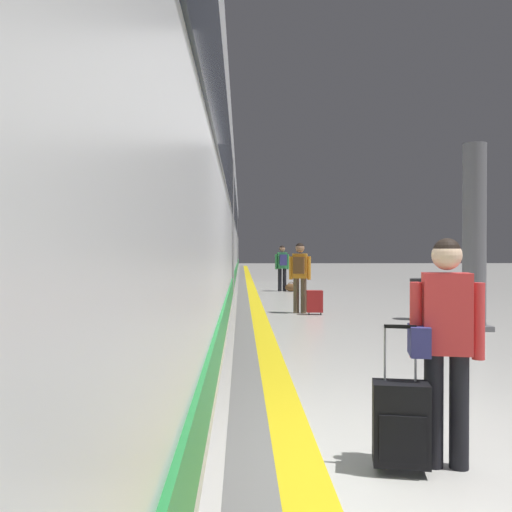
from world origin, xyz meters
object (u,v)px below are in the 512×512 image
(duffel_bag_mid, at_px, (291,287))
(suitcase_near, at_px, (315,301))
(platform_pillar, at_px, (474,241))
(rolling_suitcase_foreground, at_px, (401,423))
(waste_bin, at_px, (420,299))
(passenger_near, at_px, (300,271))
(passenger_mid, at_px, (282,264))
(high_speed_train, at_px, (176,211))
(traveller_foreground, at_px, (444,335))

(duffel_bag_mid, bearing_deg, suitcase_near, -90.85)
(platform_pillar, bearing_deg, rolling_suitcase_foreground, -117.31)
(suitcase_near, xyz_separation_m, waste_bin, (2.23, -0.98, 0.14))
(suitcase_near, bearing_deg, platform_pillar, -43.22)
(passenger_near, relative_size, passenger_mid, 1.00)
(waste_bin, bearing_deg, passenger_mid, 106.22)
(passenger_near, height_order, platform_pillar, platform_pillar)
(suitcase_near, relative_size, platform_pillar, 0.16)
(suitcase_near, bearing_deg, passenger_near, 136.00)
(rolling_suitcase_foreground, bearing_deg, duffel_bag_mid, 87.32)
(platform_pillar, height_order, waste_bin, platform_pillar)
(suitcase_near, relative_size, waste_bin, 0.64)
(high_speed_train, bearing_deg, traveller_foreground, -72.11)
(traveller_foreground, distance_m, duffel_bag_mid, 16.35)
(traveller_foreground, bearing_deg, platform_pillar, 64.76)
(traveller_foreground, relative_size, duffel_bag_mid, 3.70)
(high_speed_train, xyz_separation_m, platform_pillar, (6.09, -2.89, -0.78))
(rolling_suitcase_foreground, bearing_deg, suitcase_near, 85.88)
(rolling_suitcase_foreground, xyz_separation_m, waste_bin, (2.89, 8.18, 0.11))
(suitcase_near, height_order, platform_pillar, platform_pillar)
(platform_pillar, distance_m, waste_bin, 2.10)
(suitcase_near, xyz_separation_m, passenger_mid, (-0.21, 7.40, 0.71))
(platform_pillar, bearing_deg, passenger_near, 136.69)
(passenger_mid, bearing_deg, passenger_near, -90.93)
(passenger_mid, distance_m, platform_pillar, 10.43)
(waste_bin, bearing_deg, passenger_near, 153.19)
(duffel_bag_mid, bearing_deg, traveller_foreground, -91.51)
(passenger_near, xyz_separation_m, duffel_bag_mid, (0.43, 6.94, -0.87))
(traveller_foreground, xyz_separation_m, passenger_near, (-0.00, 9.38, 0.08))
(traveller_foreground, bearing_deg, passenger_mid, 89.60)
(high_speed_train, distance_m, suitcase_near, 4.02)
(rolling_suitcase_foreground, relative_size, suitcase_near, 1.76)
(traveller_foreground, distance_m, passenger_mid, 16.47)
(high_speed_train, distance_m, passenger_mid, 7.89)
(traveller_foreground, distance_m, waste_bin, 8.50)
(suitcase_near, distance_m, waste_bin, 2.44)
(high_speed_train, distance_m, rolling_suitcase_foreground, 10.08)
(passenger_near, xyz_separation_m, waste_bin, (2.55, -1.29, -0.57))
(duffel_bag_mid, bearing_deg, platform_pillar, -75.02)
(platform_pillar, bearing_deg, passenger_mid, 106.46)
(high_speed_train, distance_m, waste_bin, 6.08)
(rolling_suitcase_foreground, relative_size, waste_bin, 1.12)
(high_speed_train, height_order, traveller_foreground, high_speed_train)
(passenger_near, height_order, suitcase_near, passenger_near)
(traveller_foreground, relative_size, waste_bin, 1.79)
(passenger_near, height_order, passenger_mid, passenger_mid)
(high_speed_train, distance_m, traveller_foreground, 9.98)
(rolling_suitcase_foreground, distance_m, waste_bin, 8.67)
(duffel_bag_mid, bearing_deg, high_speed_train, -116.50)
(traveller_foreground, height_order, passenger_near, passenger_near)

